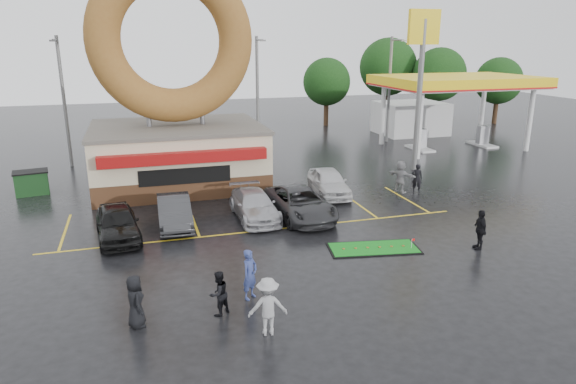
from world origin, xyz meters
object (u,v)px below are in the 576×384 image
object	(u,v)px
car_black	(117,223)
person_blue	(250,274)
streetlight_mid	(258,92)
person_cameraman	(480,229)
car_dgrey	(174,211)
donut_shop	(176,113)
streetlight_left	(64,99)
gas_station	(436,99)
streetlight_right	(390,87)
car_silver	(254,205)
shell_sign	(422,61)
car_grey	(300,203)
car_white	(329,182)
dumpster	(32,183)
putting_green	(374,248)

from	to	relation	value
car_black	person_blue	bearing A→B (deg)	-63.40
streetlight_mid	person_cameraman	distance (m)	23.08
streetlight_mid	car_black	size ratio (longest dim) A/B	2.01
person_cameraman	car_dgrey	bearing A→B (deg)	-104.48
donut_shop	streetlight_left	distance (m)	9.87
person_cameraman	car_black	bearing A→B (deg)	-96.81
gas_station	streetlight_right	distance (m)	4.26
gas_station	car_dgrey	distance (m)	28.75
streetlight_right	car_silver	bearing A→B (deg)	-133.78
shell_sign	car_grey	bearing A→B (deg)	-145.93
streetlight_right	car_silver	world-z (taller)	streetlight_right
streetlight_right	car_black	size ratio (longest dim) A/B	2.01
donut_shop	car_white	world-z (taller)	donut_shop
gas_station	person_blue	bearing A→B (deg)	-132.73
car_dgrey	person_cameraman	bearing A→B (deg)	-27.30
car_grey	car_white	distance (m)	4.32
streetlight_right	dumpster	world-z (taller)	streetlight_right
car_silver	shell_sign	bearing A→B (deg)	26.57
car_silver	car_grey	size ratio (longest dim) A/B	0.88
streetlight_mid	streetlight_right	bearing A→B (deg)	4.76
car_dgrey	car_white	xyz separation A→B (m)	(9.02, 2.70, 0.04)
car_black	car_white	world-z (taller)	car_white
car_black	putting_green	size ratio (longest dim) A/B	1.09
shell_sign	car_white	world-z (taller)	shell_sign
gas_station	car_white	xyz separation A→B (m)	(-14.92, -12.94, -2.93)
gas_station	person_cameraman	bearing A→B (deg)	-117.42
streetlight_left	shell_sign	bearing A→B (deg)	-18.99
car_black	person_cameraman	bearing A→B (deg)	-26.31
car_black	putting_green	world-z (taller)	car_black
donut_shop	person_cameraman	distance (m)	18.70
donut_shop	car_silver	distance (m)	9.12
car_grey	car_silver	bearing A→B (deg)	163.09
putting_green	streetlight_mid	bearing A→B (deg)	90.12
streetlight_mid	car_silver	distance (m)	16.69
car_silver	putting_green	world-z (taller)	car_silver
car_black	car_grey	world-z (taller)	car_black
dumpster	streetlight_left	bearing A→B (deg)	68.30
shell_sign	person_blue	size ratio (longest dim) A/B	5.89
shell_sign	streetlight_left	size ratio (longest dim) A/B	1.18
dumpster	person_cameraman	bearing A→B (deg)	-45.45
shell_sign	donut_shop	bearing A→B (deg)	176.53
streetlight_left	dumpster	world-z (taller)	streetlight_left
person_cameraman	putting_green	world-z (taller)	person_cameraman
car_dgrey	car_grey	world-z (taller)	car_grey
dumpster	putting_green	xyz separation A→B (m)	(15.53, -13.32, -0.62)
donut_shop	shell_sign	world-z (taller)	donut_shop
streetlight_mid	person_blue	distance (m)	24.89
shell_sign	person_blue	xyz separation A→B (m)	(-15.03, -14.91, -6.48)
streetlight_right	person_cameraman	size ratio (longest dim) A/B	5.12
person_blue	putting_green	distance (m)	6.73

